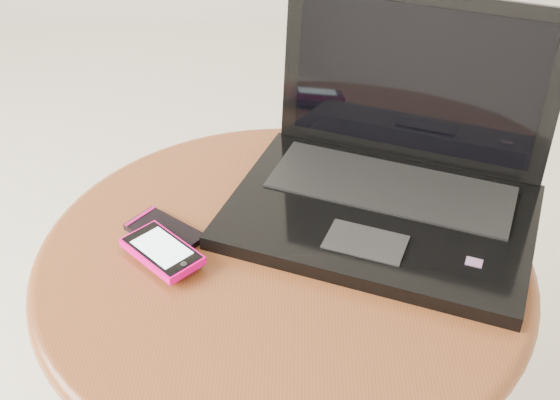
{
  "coord_description": "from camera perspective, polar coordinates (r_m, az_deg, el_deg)",
  "views": [
    {
      "loc": [
        0.07,
        -0.67,
        1.11
      ],
      "look_at": [
        0.06,
        0.06,
        0.57
      ],
      "focal_mm": 46.33,
      "sensor_mm": 36.0,
      "label": 1
    }
  ],
  "objects": [
    {
      "name": "phone_pink",
      "position": [
        0.92,
        -9.29,
        -4.0
      ],
      "size": [
        0.11,
        0.11,
        0.01
      ],
      "color": "#F8017D",
      "rests_on": "phone_black"
    },
    {
      "name": "phone_black",
      "position": [
        0.96,
        -9.1,
        -2.51
      ],
      "size": [
        0.11,
        0.1,
        0.01
      ],
      "color": "black",
      "rests_on": "table"
    },
    {
      "name": "laptop",
      "position": [
        0.99,
        8.74,
        1.95
      ],
      "size": [
        0.48,
        0.43,
        0.26
      ],
      "color": "black",
      "rests_on": "table"
    },
    {
      "name": "table",
      "position": [
        1.0,
        0.22,
        -8.88
      ],
      "size": [
        0.64,
        0.64,
        0.51
      ],
      "color": "#532D17",
      "rests_on": "ground"
    }
  ]
}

